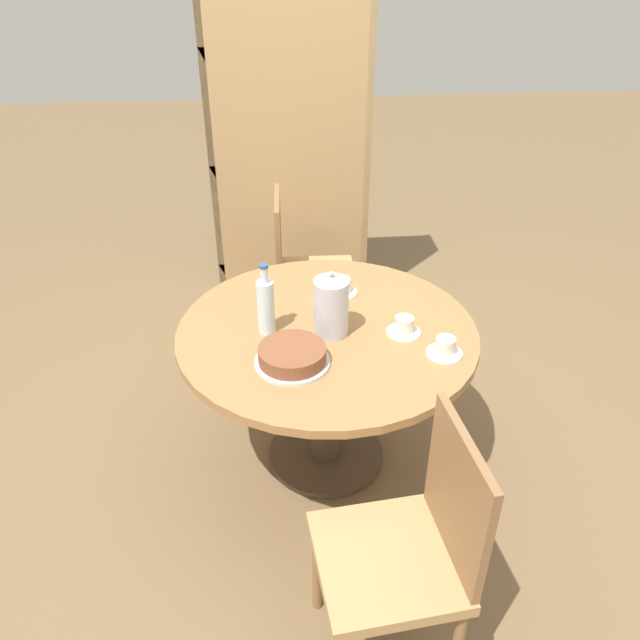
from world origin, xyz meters
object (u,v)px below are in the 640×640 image
Objects in this scene: bookshelf at (290,160)px; water_bottle at (266,305)px; cake_main at (292,356)px; cup_c at (445,348)px; chair_a at (408,548)px; coffee_pot at (331,306)px; cup_b at (404,327)px; chair_b at (305,270)px; cup_a at (342,287)px.

water_bottle is at bearing 83.32° from bookshelf.
cup_c is (0.57, 0.00, -0.00)m from cake_main.
chair_a is at bearing -66.49° from water_bottle.
water_bottle reaches higher than cup_c.
coffee_pot is (-0.14, 0.86, 0.34)m from chair_a.
cup_b and cup_c have the same top height.
cup_a is at bearing -166.89° from chair_b.
coffee_pot reaches higher than cake_main.
chair_a is 3.24× the size of cake_main.
water_bottle is (-0.17, -1.48, -0.09)m from bookshelf.
coffee_pot is at bearing 92.91° from bookshelf.
water_bottle is at bearing 172.94° from cup_b.
bookshelf reaches higher than chair_a.
bookshelf reaches higher than cup_a.
cup_b is at bearing 103.26° from bookshelf.
chair_a is 1.03m from water_bottle.
water_bottle is at bearing 161.39° from cup_c.
cup_a is (0.08, 0.31, -0.10)m from coffee_pot.
bookshelf is 6.75× the size of coffee_pot.
coffee_pot reaches higher than chair_a.
cup_b is (0.45, 0.16, -0.00)m from cake_main.
cup_a is 1.00× the size of cup_c.
cup_c is (0.12, -0.16, 0.00)m from cup_b.
cup_a is (0.24, 0.50, -0.00)m from cake_main.
coffee_pot reaches higher than chair_b.
cup_c is at bearing -156.03° from chair_b.
cake_main is at bearing -179.60° from cup_c.
chair_b is at bearing 108.54° from cup_b.
water_bottle is 0.26m from cake_main.
water_bottle is at bearing 171.40° from coffee_pot.
chair_a is at bearing -80.70° from coffee_pot.
water_bottle reaches higher than chair_b.
cup_b is 1.00× the size of cup_c.
cup_c is (0.45, -1.12, 0.24)m from chair_b.
cup_c is at bearing 152.70° from chair_a.
cake_main is at bearing -130.74° from coffee_pot.
cake_main is 2.05× the size of cup_c.
cup_b is at bearing 19.55° from cake_main.
chair_b is 1.05m from cup_b.
water_bottle reaches higher than coffee_pot.
chair_b is 0.49× the size of bookshelf.
cup_b is (0.36, -1.54, -0.18)m from bookshelf.
coffee_pot is at bearing 174.28° from cup_b.
cake_main is at bearing -161.42° from chair_a.
water_bottle is 0.44m from cup_a.
cup_b is at bearing -159.20° from chair_b.
water_bottle reaches higher than cup_b.
chair_a reaches higher than cup_a.
cup_a is at bearing 74.96° from coffee_pot.
chair_b is 6.64× the size of cup_b.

